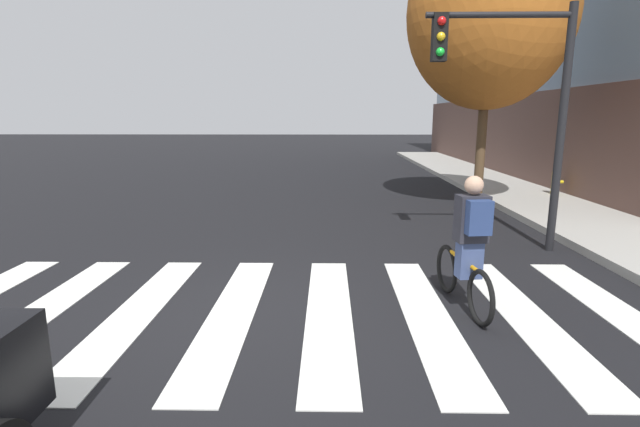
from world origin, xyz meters
name	(u,v)px	position (x,y,z in m)	size (l,w,h in m)	color
ground_plane	(242,313)	(0.00, 0.00, 0.00)	(120.00, 120.00, 0.00)	black
crosswalk_stripes	(281,312)	(0.48, 0.00, 0.01)	(8.83, 3.91, 0.01)	silver
cyclist	(469,245)	(2.76, 0.11, 0.84)	(0.39, 1.70, 1.69)	black
traffic_light_near	(516,87)	(4.23, 2.83, 2.86)	(2.47, 0.28, 4.20)	black
fire_hydrant	(556,181)	(7.70, 8.27, 0.53)	(0.33, 0.22, 0.78)	gold
street_tree_near	(490,14)	(5.00, 6.85, 4.83)	(4.02, 4.02, 7.16)	#4C3823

